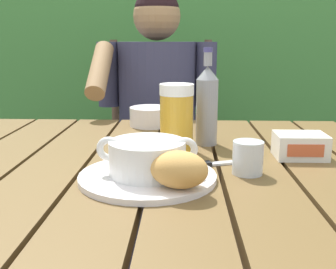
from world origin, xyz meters
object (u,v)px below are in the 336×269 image
object	(u,v)px
soup_bowl	(147,157)
beer_bottle	(207,104)
beer_glass	(177,117)
butter_tub	(300,146)
bread_roll	(179,170)
chair_near_diner	(160,157)
water_glass_small	(248,158)
diner_bowl	(150,116)
table_knife	(209,164)
serving_plate	(148,177)
person_eating	(156,118)

from	to	relation	value
soup_bowl	beer_bottle	xyz separation A→B (m)	(0.13, 0.29, 0.06)
beer_glass	butter_tub	bearing A→B (deg)	-10.56
bread_roll	butter_tub	bearing A→B (deg)	40.46
chair_near_diner	butter_tub	xyz separation A→B (m)	(0.39, -0.89, 0.30)
bread_roll	beer_glass	world-z (taller)	beer_glass
soup_bowl	beer_glass	xyz separation A→B (m)	(0.05, 0.22, 0.04)
chair_near_diner	beer_glass	size ratio (longest dim) A/B	6.19
beer_glass	water_glass_small	distance (m)	0.24
bread_roll	diner_bowl	distance (m)	0.61
chair_near_diner	diner_bowl	world-z (taller)	chair_near_diner
beer_bottle	table_knife	distance (m)	0.22
water_glass_small	serving_plate	bearing A→B (deg)	-167.92
butter_tub	chair_near_diner	bearing A→B (deg)	113.50
water_glass_small	person_eating	bearing A→B (deg)	106.70
soup_bowl	bread_roll	size ratio (longest dim) A/B	1.65
beer_glass	beer_bottle	size ratio (longest dim) A/B	0.66
person_eating	beer_glass	xyz separation A→B (m)	(0.09, -0.64, 0.12)
beer_bottle	diner_bowl	xyz separation A→B (m)	(-0.17, 0.24, -0.08)
beer_glass	butter_tub	distance (m)	0.31
serving_plate	bread_roll	world-z (taller)	bread_roll
bread_roll	table_knife	size ratio (longest dim) A/B	0.74
diner_bowl	bread_roll	bearing A→B (deg)	-80.55
water_glass_small	butter_tub	bearing A→B (deg)	41.10
chair_near_diner	beer_glass	bearing A→B (deg)	-83.80
bread_roll	diner_bowl	size ratio (longest dim) A/B	0.92
chair_near_diner	butter_tub	size ratio (longest dim) A/B	8.85
soup_bowl	water_glass_small	xyz separation A→B (m)	(0.21, 0.04, -0.01)
table_knife	diner_bowl	size ratio (longest dim) A/B	1.25
beer_bottle	diner_bowl	bearing A→B (deg)	125.83
beer_glass	table_knife	xyz separation A→B (m)	(0.08, -0.13, -0.08)
soup_bowl	beer_glass	size ratio (longest dim) A/B	1.20
serving_plate	bread_roll	bearing A→B (deg)	-49.40
chair_near_diner	soup_bowl	world-z (taller)	chair_near_diner
soup_bowl	beer_glass	bearing A→B (deg)	76.34
chair_near_diner	beer_bottle	distance (m)	0.87
person_eating	butter_tub	distance (m)	0.80
soup_bowl	chair_near_diner	bearing A→B (deg)	91.94
bread_roll	water_glass_small	xyz separation A→B (m)	(0.14, 0.12, -0.01)
chair_near_diner	diner_bowl	distance (m)	0.61
serving_plate	water_glass_small	xyz separation A→B (m)	(0.21, 0.04, 0.03)
water_glass_small	butter_tub	size ratio (longest dim) A/B	0.59
soup_bowl	diner_bowl	world-z (taller)	soup_bowl
water_glass_small	beer_bottle	bearing A→B (deg)	106.47
chair_near_diner	beer_bottle	world-z (taller)	chair_near_diner
person_eating	beer_bottle	xyz separation A→B (m)	(0.17, -0.57, 0.15)
serving_plate	diner_bowl	world-z (taller)	diner_bowl
beer_glass	beer_bottle	world-z (taller)	beer_bottle
butter_tub	water_glass_small	bearing A→B (deg)	-138.90
serving_plate	diner_bowl	distance (m)	0.53
water_glass_small	table_knife	bearing A→B (deg)	145.95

